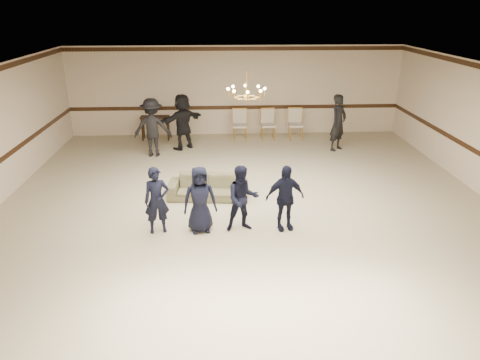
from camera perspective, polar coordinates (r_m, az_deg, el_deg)
The scene contains 16 objects.
room at distance 9.74m, azimuth 1.18°, elevation 3.83°, with size 12.01×14.01×3.21m.
chair_rail at distance 16.63m, azimuth -0.57°, elevation 9.23°, with size 12.00×0.02×0.14m, color #3C1F12.
crown_molding at distance 16.31m, azimuth -0.60°, elevation 16.38°, with size 12.00×0.02×0.14m, color #3C1F12.
chandelier at distance 10.41m, azimuth 0.83°, elevation 12.23°, with size 0.94×0.94×0.89m, color gold, non-canonical shape.
boy_a at distance 9.53m, azimuth -10.56°, elevation -2.58°, with size 0.53×0.35×1.45m, color black.
boy_b at distance 9.45m, azimuth -5.14°, elevation -2.50°, with size 0.71×0.46×1.45m, color black.
boy_c at distance 9.46m, azimuth 0.32°, elevation -2.40°, with size 0.71×0.55×1.45m, color black.
boy_d at distance 9.55m, azimuth 5.73°, elevation -2.27°, with size 0.85×0.35×1.45m, color black.
settee at distance 11.22m, azimuth -4.10°, elevation -0.89°, with size 1.97×0.77×0.58m, color #666244.
adult_left at distance 14.43m, azimuth -11.09°, elevation 6.58°, with size 1.19×0.69×1.85m, color black.
adult_mid at distance 15.01m, azimuth -7.31°, elevation 7.38°, with size 1.71×0.55×1.85m, color black.
adult_right at distance 15.10m, azimuth 12.41°, elevation 7.15°, with size 0.67×0.44×1.85m, color black.
banquet_chair_left at distance 15.98m, azimuth -0.02°, elevation 6.99°, with size 0.52×0.52×1.07m, color beige, non-canonical shape.
banquet_chair_mid at distance 16.06m, azimuth 3.57°, elevation 7.03°, with size 0.52×0.52×1.07m, color beige, non-canonical shape.
banquet_chair_right at distance 16.20m, azimuth 7.11°, elevation 7.03°, with size 0.52×0.52×1.07m, color beige, non-canonical shape.
console_table at distance 16.33m, azimuth -10.70°, elevation 6.54°, with size 1.01×0.43×0.85m, color black.
Camera 1 is at (-0.68, -9.24, 4.58)m, focal length 33.49 mm.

